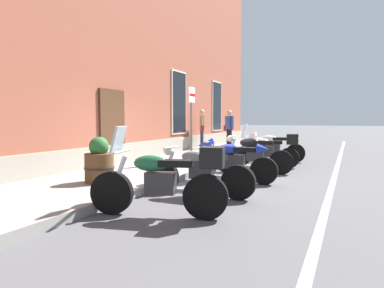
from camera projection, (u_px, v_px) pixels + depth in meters
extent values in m
plane|color=#4C4C4F|center=(199.00, 175.00, 8.89)|extent=(140.00, 140.00, 0.00)
cube|color=gray|center=(153.00, 169.00, 9.46)|extent=(31.74, 2.78, 0.16)
cube|color=silver|center=(332.00, 185.00, 7.55)|extent=(31.74, 0.12, 0.01)
cube|color=brown|center=(22.00, 11.00, 11.17)|extent=(25.74, 7.08, 9.89)
cube|color=gray|center=(113.00, 157.00, 10.01)|extent=(25.74, 0.10, 0.70)
cube|color=#472B19|center=(112.00, 129.00, 9.95)|extent=(1.10, 0.08, 2.30)
cube|color=silver|center=(179.00, 103.00, 13.77)|extent=(1.22, 0.06, 2.52)
cube|color=black|center=(180.00, 103.00, 13.76)|extent=(1.10, 0.03, 2.40)
cube|color=silver|center=(217.00, 106.00, 17.66)|extent=(1.22, 0.06, 2.52)
cube|color=black|center=(217.00, 106.00, 17.65)|extent=(1.10, 0.03, 2.40)
cylinder|color=black|center=(112.00, 193.00, 5.22)|extent=(0.27, 0.67, 0.66)
cylinder|color=black|center=(206.00, 197.00, 4.94)|extent=(0.27, 0.67, 0.66)
cylinder|color=silver|center=(118.00, 176.00, 5.18)|extent=(0.14, 0.32, 0.65)
cube|color=#28282B|center=(161.00, 183.00, 5.06)|extent=(0.32, 0.48, 0.32)
ellipsoid|color=#195633|center=(151.00, 163.00, 5.07)|extent=(0.37, 0.57, 0.24)
cube|color=black|center=(176.00, 163.00, 4.99)|extent=(0.33, 0.52, 0.10)
cylinder|color=silver|center=(122.00, 151.00, 5.14)|extent=(0.61, 0.18, 0.04)
cylinder|color=silver|center=(182.00, 191.00, 5.13)|extent=(0.19, 0.46, 0.09)
cube|color=#B2BCC6|center=(118.00, 139.00, 5.14)|extent=(0.38, 0.22, 0.40)
cube|color=black|center=(213.00, 157.00, 4.88)|extent=(0.42, 0.40, 0.30)
cylinder|color=black|center=(164.00, 177.00, 6.76)|extent=(0.12, 0.63, 0.63)
cylinder|color=black|center=(238.00, 183.00, 6.13)|extent=(0.12, 0.63, 0.63)
cylinder|color=silver|center=(168.00, 165.00, 6.70)|extent=(0.07, 0.30, 0.60)
cube|color=#28282B|center=(202.00, 170.00, 6.41)|extent=(0.22, 0.44, 0.32)
ellipsoid|color=slate|center=(194.00, 157.00, 6.46)|extent=(0.26, 0.52, 0.24)
cube|color=black|center=(213.00, 157.00, 6.30)|extent=(0.22, 0.48, 0.10)
cylinder|color=silver|center=(172.00, 147.00, 6.64)|extent=(0.62, 0.04, 0.04)
cylinder|color=silver|center=(219.00, 177.00, 6.40)|extent=(0.09, 0.45, 0.09)
sphere|color=silver|center=(168.00, 151.00, 6.68)|extent=(0.18, 0.18, 0.18)
cylinder|color=black|center=(203.00, 168.00, 8.07)|extent=(0.16, 0.62, 0.61)
cylinder|color=black|center=(264.00, 171.00, 7.55)|extent=(0.16, 0.62, 0.61)
cylinder|color=silver|center=(207.00, 157.00, 8.01)|extent=(0.09, 0.31, 0.63)
cube|color=#28282B|center=(235.00, 162.00, 7.78)|extent=(0.25, 0.45, 0.32)
ellipsoid|color=#192D9E|center=(228.00, 149.00, 7.81)|extent=(0.29, 0.54, 0.24)
cube|color=black|center=(245.00, 149.00, 7.68)|extent=(0.25, 0.49, 0.10)
cylinder|color=silver|center=(210.00, 141.00, 7.96)|extent=(0.62, 0.07, 0.04)
cylinder|color=silver|center=(249.00, 167.00, 7.79)|extent=(0.12, 0.45, 0.09)
cone|color=#192D9E|center=(205.00, 146.00, 8.01)|extent=(0.38, 0.36, 0.36)
cone|color=#192D9E|center=(263.00, 149.00, 7.53)|extent=(0.26, 0.27, 0.24)
cylinder|color=black|center=(226.00, 161.00, 9.34)|extent=(0.21, 0.65, 0.64)
cylinder|color=black|center=(281.00, 162.00, 8.93)|extent=(0.21, 0.65, 0.64)
cylinder|color=silver|center=(230.00, 151.00, 9.29)|extent=(0.12, 0.33, 0.67)
cube|color=#28282B|center=(255.00, 155.00, 9.10)|extent=(0.28, 0.47, 0.32)
ellipsoid|color=black|center=(249.00, 143.00, 9.12)|extent=(0.33, 0.55, 0.24)
cube|color=black|center=(264.00, 143.00, 9.02)|extent=(0.29, 0.51, 0.10)
cylinder|color=silver|center=(233.00, 136.00, 9.24)|extent=(0.62, 0.13, 0.04)
cylinder|color=silver|center=(267.00, 160.00, 9.14)|extent=(0.15, 0.46, 0.09)
sphere|color=silver|center=(230.00, 139.00, 9.26)|extent=(0.18, 0.18, 0.18)
cylinder|color=black|center=(241.00, 156.00, 10.54)|extent=(0.18, 0.61, 0.60)
cylinder|color=black|center=(289.00, 158.00, 10.07)|extent=(0.18, 0.61, 0.60)
cylinder|color=silver|center=(244.00, 148.00, 10.49)|extent=(0.10, 0.31, 0.63)
cube|color=#28282B|center=(266.00, 151.00, 10.28)|extent=(0.26, 0.46, 0.32)
ellipsoid|color=#B7BABF|center=(261.00, 142.00, 10.31)|extent=(0.31, 0.54, 0.24)
cube|color=black|center=(274.00, 142.00, 10.18)|extent=(0.26, 0.50, 0.10)
cylinder|color=silver|center=(247.00, 136.00, 10.44)|extent=(0.62, 0.09, 0.04)
cylinder|color=silver|center=(276.00, 156.00, 10.30)|extent=(0.13, 0.46, 0.09)
cube|color=#B2BCC6|center=(245.00, 130.00, 10.45)|extent=(0.37, 0.17, 0.40)
cube|color=black|center=(293.00, 139.00, 10.00)|extent=(0.39, 0.35, 0.30)
cylinder|color=black|center=(249.00, 152.00, 11.91)|extent=(0.16, 0.63, 0.63)
cylinder|color=black|center=(295.00, 153.00, 11.36)|extent=(0.16, 0.63, 0.63)
cylinder|color=silver|center=(252.00, 144.00, 11.85)|extent=(0.09, 0.32, 0.64)
cube|color=#28282B|center=(273.00, 147.00, 11.60)|extent=(0.25, 0.45, 0.32)
ellipsoid|color=silver|center=(269.00, 139.00, 11.64)|extent=(0.29, 0.54, 0.24)
cube|color=black|center=(281.00, 139.00, 11.50)|extent=(0.25, 0.49, 0.10)
cylinder|color=silver|center=(255.00, 134.00, 11.80)|extent=(0.62, 0.08, 0.04)
cylinder|color=silver|center=(283.00, 151.00, 11.62)|extent=(0.12, 0.45, 0.09)
cone|color=silver|center=(251.00, 137.00, 11.85)|extent=(0.38, 0.36, 0.36)
cone|color=silver|center=(295.00, 139.00, 11.33)|extent=(0.26, 0.28, 0.24)
cylinder|color=#2D3351|center=(202.00, 139.00, 14.97)|extent=(0.14, 0.14, 0.84)
cylinder|color=#2D3351|center=(202.00, 139.00, 14.79)|extent=(0.14, 0.14, 0.84)
cube|color=tan|center=(202.00, 122.00, 14.83)|extent=(0.45, 0.34, 0.60)
sphere|color=tan|center=(202.00, 112.00, 14.80)|extent=(0.23, 0.23, 0.23)
cylinder|color=tan|center=(202.00, 123.00, 15.08)|extent=(0.09, 0.09, 0.57)
cylinder|color=tan|center=(202.00, 123.00, 14.58)|extent=(0.09, 0.09, 0.57)
cube|color=maroon|center=(202.00, 128.00, 14.53)|extent=(0.12, 0.14, 0.24)
cylinder|color=black|center=(230.00, 139.00, 15.07)|extent=(0.14, 0.14, 0.83)
cylinder|color=black|center=(228.00, 139.00, 15.23)|extent=(0.14, 0.14, 0.83)
cube|color=#2D478C|center=(229.00, 123.00, 15.10)|extent=(0.41, 0.43, 0.59)
sphere|color=tan|center=(229.00, 113.00, 15.06)|extent=(0.23, 0.23, 0.23)
cylinder|color=#2D478C|center=(232.00, 123.00, 14.87)|extent=(0.09, 0.09, 0.56)
cylinder|color=#2D478C|center=(226.00, 123.00, 15.33)|extent=(0.09, 0.09, 0.56)
cube|color=maroon|center=(225.00, 128.00, 15.40)|extent=(0.14, 0.14, 0.24)
cylinder|color=#4C4C51|center=(191.00, 125.00, 10.12)|extent=(0.06, 0.06, 2.25)
cube|color=white|center=(192.00, 95.00, 10.04)|extent=(0.36, 0.03, 0.44)
cube|color=red|center=(192.00, 95.00, 10.04)|extent=(0.36, 0.01, 0.08)
cylinder|color=brown|center=(99.00, 168.00, 7.01)|extent=(0.59, 0.59, 0.59)
cylinder|color=black|center=(99.00, 168.00, 7.01)|extent=(0.62, 0.62, 0.04)
sphere|color=#28602D|center=(99.00, 147.00, 6.98)|extent=(0.40, 0.40, 0.40)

